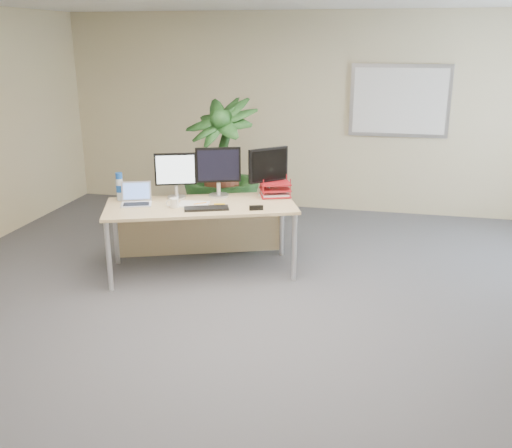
% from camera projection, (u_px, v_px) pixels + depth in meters
% --- Properties ---
extents(floor, '(8.00, 8.00, 0.00)m').
position_uv_depth(floor, '(239.00, 343.00, 4.58)').
color(floor, '#47464B').
rests_on(floor, ground).
extents(back_wall, '(7.00, 0.04, 2.70)m').
position_uv_depth(back_wall, '(309.00, 113.00, 7.88)').
color(back_wall, beige).
rests_on(back_wall, floor).
extents(whiteboard, '(1.30, 0.04, 0.95)m').
position_uv_depth(whiteboard, '(400.00, 101.00, 7.53)').
color(whiteboard, '#B4B3B8').
rests_on(whiteboard, back_wall).
extents(desk, '(2.07, 1.42, 0.73)m').
position_uv_depth(desk, '(201.00, 216.00, 5.92)').
color(desk, tan).
rests_on(desk, floor).
extents(floor_plant, '(1.11, 1.11, 1.50)m').
position_uv_depth(floor_plant, '(222.00, 183.00, 6.57)').
color(floor_plant, '#133416').
rests_on(floor_plant, floor).
extents(monitor_left, '(0.42, 0.20, 0.48)m').
position_uv_depth(monitor_left, '(176.00, 173.00, 5.91)').
color(monitor_left, silver).
rests_on(monitor_left, desk).
extents(monitor_right, '(0.46, 0.21, 0.53)m').
position_uv_depth(monitor_right, '(218.00, 169.00, 5.97)').
color(monitor_right, silver).
rests_on(monitor_right, desk).
extents(monitor_dark, '(0.36, 0.35, 0.52)m').
position_uv_depth(monitor_dark, '(268.00, 169.00, 6.00)').
color(monitor_dark, silver).
rests_on(monitor_dark, desk).
extents(laptop, '(0.37, 0.35, 0.22)m').
position_uv_depth(laptop, '(136.00, 198.00, 5.78)').
color(laptop, silver).
rests_on(laptop, desk).
extents(keyboard, '(0.46, 0.29, 0.02)m').
position_uv_depth(keyboard, '(206.00, 208.00, 5.60)').
color(keyboard, black).
rests_on(keyboard, desk).
extents(coffee_mug, '(0.12, 0.09, 0.10)m').
position_uv_depth(coffee_mug, '(174.00, 203.00, 5.65)').
color(coffee_mug, silver).
rests_on(coffee_mug, desk).
extents(spiral_notebook, '(0.33, 0.26, 0.01)m').
position_uv_depth(spiral_notebook, '(194.00, 204.00, 5.76)').
color(spiral_notebook, silver).
rests_on(spiral_notebook, desk).
extents(orange_pen, '(0.11, 0.10, 0.01)m').
position_uv_depth(orange_pen, '(200.00, 203.00, 5.75)').
color(orange_pen, orange).
rests_on(orange_pen, spiral_notebook).
extents(yellow_highlighter, '(0.11, 0.04, 0.01)m').
position_uv_depth(yellow_highlighter, '(219.00, 204.00, 5.76)').
color(yellow_highlighter, yellow).
rests_on(yellow_highlighter, desk).
extents(water_bottle, '(0.07, 0.07, 0.29)m').
position_uv_depth(water_bottle, '(120.00, 187.00, 5.88)').
color(water_bottle, silver).
rests_on(water_bottle, desk).
extents(letter_tray, '(0.37, 0.33, 0.15)m').
position_uv_depth(letter_tray, '(275.00, 191.00, 6.04)').
color(letter_tray, maroon).
rests_on(letter_tray, desk).
extents(stapler, '(0.14, 0.08, 0.05)m').
position_uv_depth(stapler, '(256.00, 208.00, 5.58)').
color(stapler, black).
rests_on(stapler, desk).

